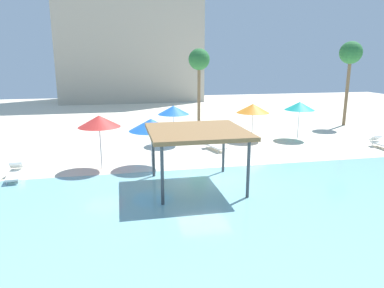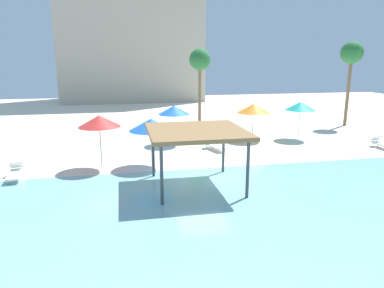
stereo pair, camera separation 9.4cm
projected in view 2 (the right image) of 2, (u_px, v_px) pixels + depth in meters
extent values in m
plane|color=beige|center=(203.00, 179.00, 17.52)|extent=(80.00, 80.00, 0.00)
cube|color=#7AB7C1|center=(237.00, 226.00, 12.51)|extent=(44.00, 13.50, 0.04)
cylinder|color=#42474C|center=(153.00, 152.00, 17.50)|extent=(0.14, 0.14, 2.53)
cylinder|color=#42474C|center=(223.00, 149.00, 18.19)|extent=(0.14, 0.14, 2.53)
cylinder|color=#42474C|center=(162.00, 175.00, 14.05)|extent=(0.14, 0.14, 2.53)
cylinder|color=#42474C|center=(248.00, 170.00, 14.75)|extent=(0.14, 0.14, 2.53)
cube|color=olive|center=(197.00, 131.00, 15.80)|extent=(4.32, 4.32, 0.18)
cylinder|color=silver|center=(101.00, 148.00, 18.95)|extent=(0.06, 0.06, 2.28)
cone|color=red|center=(99.00, 121.00, 18.61)|extent=(2.23, 2.23, 0.61)
cylinder|color=silver|center=(152.00, 149.00, 19.29)|extent=(0.06, 0.06, 2.01)
cone|color=blue|center=(151.00, 125.00, 18.98)|extent=(2.41, 2.41, 0.66)
cylinder|color=silver|center=(253.00, 126.00, 25.79)|extent=(0.06, 0.06, 1.98)
cone|color=orange|center=(253.00, 108.00, 25.48)|extent=(2.38, 2.38, 0.66)
cylinder|color=silver|center=(174.00, 129.00, 24.46)|extent=(0.06, 0.06, 2.08)
cone|color=blue|center=(174.00, 110.00, 24.14)|extent=(2.16, 2.16, 0.59)
cylinder|color=silver|center=(299.00, 125.00, 26.00)|extent=(0.06, 0.06, 2.14)
cone|color=teal|center=(300.00, 106.00, 25.68)|extent=(2.18, 2.18, 0.60)
cylinder|color=white|center=(225.00, 151.00, 22.44)|extent=(0.05, 0.05, 0.22)
cylinder|color=white|center=(219.00, 151.00, 22.22)|extent=(0.05, 0.05, 0.22)
cylinder|color=white|center=(213.00, 146.00, 23.67)|extent=(0.05, 0.05, 0.22)
cylinder|color=white|center=(207.00, 147.00, 23.44)|extent=(0.05, 0.05, 0.22)
cube|color=white|center=(216.00, 146.00, 22.90)|extent=(1.11, 1.90, 0.10)
cube|color=white|center=(210.00, 140.00, 23.47)|extent=(0.72, 0.66, 0.40)
cylinder|color=white|center=(18.00, 182.00, 16.70)|extent=(0.05, 0.05, 0.22)
cylinder|color=white|center=(7.00, 183.00, 16.56)|extent=(0.05, 0.05, 0.22)
cylinder|color=white|center=(23.00, 173.00, 18.04)|extent=(0.05, 0.05, 0.22)
cylinder|color=white|center=(12.00, 174.00, 17.90)|extent=(0.05, 0.05, 0.22)
cube|color=white|center=(15.00, 175.00, 17.26)|extent=(0.78, 1.85, 0.10)
cube|color=white|center=(17.00, 165.00, 17.89)|extent=(0.65, 0.57, 0.40)
cylinder|color=white|center=(379.00, 144.00, 24.04)|extent=(0.05, 0.05, 0.22)
cylinder|color=white|center=(373.00, 145.00, 23.93)|extent=(0.05, 0.05, 0.22)
cube|color=white|center=(384.00, 145.00, 23.26)|extent=(0.66, 1.82, 0.10)
cube|color=white|center=(377.00, 138.00, 23.90)|extent=(0.62, 0.53, 0.40)
cylinder|color=brown|center=(200.00, 94.00, 32.07)|extent=(0.28, 0.28, 5.39)
sphere|color=#286B33|center=(200.00, 59.00, 31.35)|extent=(1.90, 1.90, 1.90)
cylinder|color=brown|center=(348.00, 92.00, 30.80)|extent=(0.28, 0.28, 5.95)
sphere|color=#286B33|center=(352.00, 53.00, 30.02)|extent=(1.90, 1.90, 1.90)
cube|color=#B2A893|center=(131.00, 23.00, 48.83)|extent=(19.14, 9.42, 21.26)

